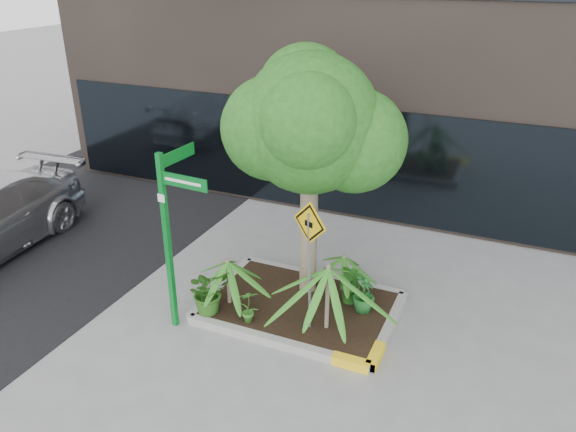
% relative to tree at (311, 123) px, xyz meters
% --- Properties ---
extents(ground, '(80.00, 80.00, 0.00)m').
position_rel_tree_xyz_m(ground, '(-0.13, -0.84, -3.27)').
color(ground, gray).
rests_on(ground, ground).
extents(asphalt_road, '(7.00, 80.00, 0.01)m').
position_rel_tree_xyz_m(asphalt_road, '(-6.63, -0.84, -3.27)').
color(asphalt_road, black).
rests_on(asphalt_road, ground).
extents(planter, '(3.35, 2.36, 0.15)m').
position_rel_tree_xyz_m(planter, '(0.10, -0.56, -3.17)').
color(planter, '#9E9E99').
rests_on(planter, ground).
extents(tree, '(2.99, 2.65, 4.48)m').
position_rel_tree_xyz_m(tree, '(0.00, 0.00, 0.00)').
color(tree, gray).
rests_on(tree, ground).
extents(palm_front, '(1.34, 1.34, 1.49)m').
position_rel_tree_xyz_m(palm_front, '(0.74, -1.02, -2.01)').
color(palm_front, gray).
rests_on(palm_front, ground).
extents(palm_left, '(0.99, 0.99, 1.10)m').
position_rel_tree_xyz_m(palm_left, '(-1.10, -1.01, -2.30)').
color(palm_left, gray).
rests_on(palm_left, ground).
extents(palm_back, '(0.81, 0.81, 0.90)m').
position_rel_tree_xyz_m(palm_back, '(0.60, 0.22, -2.45)').
color(palm_back, gray).
rests_on(palm_back, ground).
extents(shrub_a, '(1.00, 1.00, 0.81)m').
position_rel_tree_xyz_m(shrub_a, '(-1.28, -1.39, -2.72)').
color(shrub_a, '#2A5D1A').
rests_on(shrub_a, planter).
extents(shrub_b, '(0.48, 0.48, 0.68)m').
position_rel_tree_xyz_m(shrub_b, '(1.15, -0.31, -2.78)').
color(shrub_b, '#1D6224').
rests_on(shrub_b, planter).
extents(shrub_c, '(0.46, 0.46, 0.63)m').
position_rel_tree_xyz_m(shrub_c, '(-0.51, -1.39, -2.81)').
color(shrub_c, '#327323').
rests_on(shrub_c, planter).
extents(shrub_d, '(0.62, 0.62, 0.81)m').
position_rel_tree_xyz_m(shrub_d, '(0.88, -0.16, -2.72)').
color(shrub_d, '#215D1A').
rests_on(shrub_d, planter).
extents(street_sign_post, '(0.91, 0.92, 3.08)m').
position_rel_tree_xyz_m(street_sign_post, '(-1.66, -1.73, -1.37)').
color(street_sign_post, '#0B7A28').
rests_on(street_sign_post, ground).
extents(cattle_sign, '(0.64, 0.31, 2.27)m').
position_rel_tree_xyz_m(cattle_sign, '(0.47, -1.16, -1.59)').
color(cattle_sign, slate).
rests_on(cattle_sign, ground).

